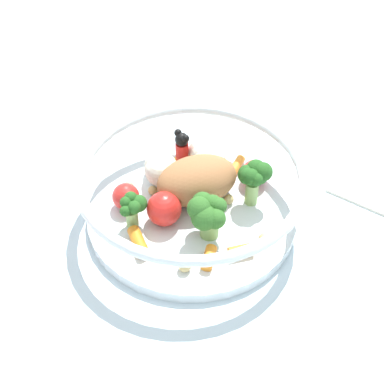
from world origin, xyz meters
name	(u,v)px	position (x,y,z in m)	size (l,w,h in m)	color
ground_plane	(177,225)	(0.00, 0.00, 0.00)	(2.40, 2.40, 0.00)	silver
food_container	(192,188)	(-0.02, 0.00, 0.03)	(0.22, 0.22, 0.06)	white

